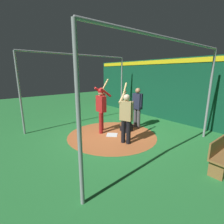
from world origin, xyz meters
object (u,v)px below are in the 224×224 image
batter (101,105)px  visitor (126,115)px  umpire (137,106)px  catcher (126,123)px  home_plate (112,135)px

batter → visitor: size_ratio=1.04×
umpire → batter: bearing=-19.9°
umpire → visitor: 1.80m
catcher → visitor: 1.36m
batter → catcher: (-0.82, 0.61, -0.77)m
catcher → visitor: (0.83, 0.86, 0.65)m
catcher → visitor: bearing=46.0°
home_plate → batter: size_ratio=0.19×
catcher → umpire: bearing=-175.9°
umpire → catcher: bearing=4.1°
batter → umpire: 1.65m
home_plate → catcher: size_ratio=0.46×
home_plate → visitor: visitor is taller
batter → umpire: (-1.55, 0.56, -0.12)m
batter → visitor: 1.48m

